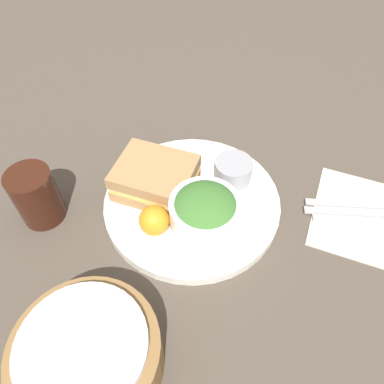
% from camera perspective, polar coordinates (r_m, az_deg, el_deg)
% --- Properties ---
extents(ground_plane, '(4.00, 4.00, 0.00)m').
position_cam_1_polar(ground_plane, '(0.67, -0.00, -2.11)').
color(ground_plane, '#4C4238').
extents(plate, '(0.31, 0.31, 0.02)m').
position_cam_1_polar(plate, '(0.66, -0.00, -1.62)').
color(plate, white).
rests_on(plate, ground_plane).
extents(sandwich, '(0.13, 0.11, 0.06)m').
position_cam_1_polar(sandwich, '(0.65, -5.55, 2.24)').
color(sandwich, '#A37A4C').
rests_on(sandwich, plate).
extents(salad_bowl, '(0.11, 0.11, 0.07)m').
position_cam_1_polar(salad_bowl, '(0.59, 1.97, -3.05)').
color(salad_bowl, white).
rests_on(salad_bowl, plate).
extents(dressing_cup, '(0.07, 0.07, 0.04)m').
position_cam_1_polar(dressing_cup, '(0.67, 6.29, 3.28)').
color(dressing_cup, '#99999E').
rests_on(dressing_cup, plate).
extents(orange_wedge, '(0.05, 0.05, 0.05)m').
position_cam_1_polar(orange_wedge, '(0.60, -5.79, -4.33)').
color(orange_wedge, orange).
rests_on(orange_wedge, plate).
extents(drink_glass, '(0.07, 0.07, 0.10)m').
position_cam_1_polar(drink_glass, '(0.67, -22.63, -0.59)').
color(drink_glass, '#38190F').
rests_on(drink_glass, ground_plane).
extents(bread_basket, '(0.18, 0.18, 0.09)m').
position_cam_1_polar(bread_basket, '(0.52, -15.47, -22.91)').
color(bread_basket, olive).
rests_on(bread_basket, ground_plane).
extents(napkin, '(0.14, 0.19, 0.00)m').
position_cam_1_polar(napkin, '(0.71, 23.54, -3.13)').
color(napkin, beige).
rests_on(napkin, ground_plane).
extents(fork, '(0.16, 0.06, 0.01)m').
position_cam_1_polar(fork, '(0.72, 23.38, -1.77)').
color(fork, silver).
rests_on(fork, napkin).
extents(knife, '(0.17, 0.06, 0.01)m').
position_cam_1_polar(knife, '(0.71, 23.65, -2.92)').
color(knife, silver).
rests_on(knife, napkin).
extents(spoon, '(0.15, 0.06, 0.01)m').
position_cam_1_polar(spoon, '(0.70, 23.93, -4.10)').
color(spoon, silver).
rests_on(spoon, napkin).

